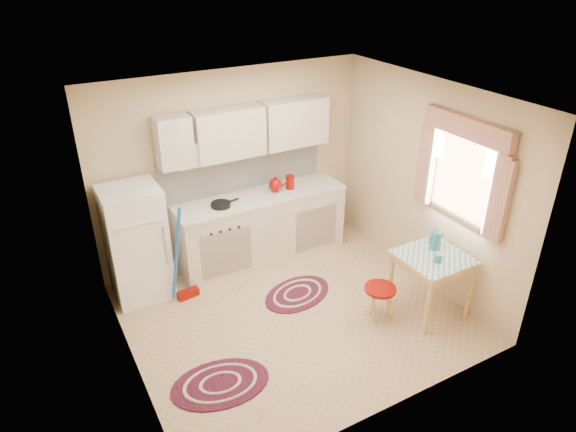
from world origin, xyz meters
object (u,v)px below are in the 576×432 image
(fridge, at_px, (136,243))
(base_cabinets, at_px, (261,228))
(table, at_px, (430,284))
(stool, at_px, (379,303))

(fridge, distance_m, base_cabinets, 1.66)
(table, xyz_separation_m, stool, (-0.60, 0.15, -0.15))
(stool, bearing_deg, table, -13.80)
(fridge, relative_size, base_cabinets, 0.62)
(base_cabinets, distance_m, stool, 1.92)
(base_cabinets, height_order, table, base_cabinets)
(fridge, distance_m, table, 3.41)
(table, distance_m, stool, 0.63)
(fridge, bearing_deg, table, -34.53)
(fridge, height_order, stool, fridge)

